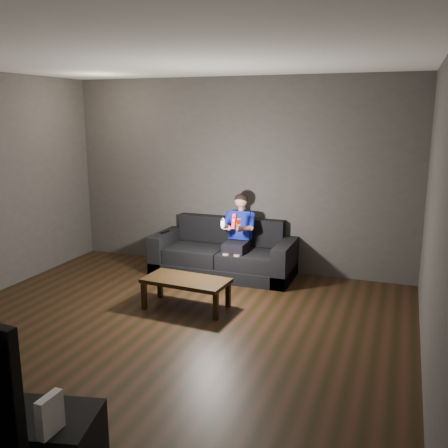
% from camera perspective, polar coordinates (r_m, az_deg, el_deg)
% --- Properties ---
extents(floor, '(5.00, 5.00, 0.00)m').
position_cam_1_polar(floor, '(5.22, -7.62, -12.57)').
color(floor, black).
rests_on(floor, ground).
extents(back_wall, '(5.00, 0.04, 2.70)m').
position_cam_1_polar(back_wall, '(7.08, 1.52, 5.62)').
color(back_wall, '#3D3835').
rests_on(back_wall, ground).
extents(right_wall, '(0.04, 5.00, 2.70)m').
position_cam_1_polar(right_wall, '(4.25, 23.14, -0.07)').
color(right_wall, '#3D3835').
rests_on(right_wall, ground).
extents(ceiling, '(5.00, 5.00, 0.02)m').
position_cam_1_polar(ceiling, '(4.75, -8.61, 18.40)').
color(ceiling, white).
rests_on(ceiling, back_wall).
extents(sofa, '(1.95, 0.84, 0.75)m').
position_cam_1_polar(sofa, '(6.98, 0.03, -3.73)').
color(sofa, black).
rests_on(sofa, floor).
extents(child, '(0.44, 0.54, 1.08)m').
position_cam_1_polar(child, '(6.76, 1.66, -0.64)').
color(child, black).
rests_on(child, sofa).
extents(wii_remote_red, '(0.06, 0.08, 0.19)m').
position_cam_1_polar(wii_remote_red, '(6.31, 1.18, 0.31)').
color(wii_remote_red, red).
rests_on(wii_remote_red, child).
extents(nunchuk_white, '(0.07, 0.10, 0.15)m').
position_cam_1_polar(nunchuk_white, '(6.37, -0.14, 0.07)').
color(nunchuk_white, white).
rests_on(nunchuk_white, child).
extents(wii_remote_black, '(0.06, 0.16, 0.03)m').
position_cam_1_polar(wii_remote_black, '(7.18, -6.75, -0.88)').
color(wii_remote_black, black).
rests_on(wii_remote_black, sofa).
extents(coffee_table, '(1.00, 0.56, 0.35)m').
position_cam_1_polar(coffee_table, '(5.77, -4.35, -6.71)').
color(coffee_table, black).
rests_on(coffee_table, floor).
extents(wii_console, '(0.06, 0.17, 0.22)m').
position_cam_1_polar(wii_console, '(2.97, -19.27, -19.88)').
color(wii_console, white).
rests_on(wii_console, media_console).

